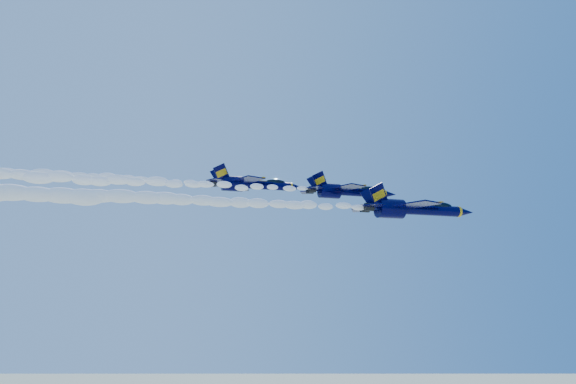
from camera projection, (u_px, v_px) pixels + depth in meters
name	position (u px, v px, depth m)	size (l,w,h in m)	color
jet_lead	(412.00, 209.00, 84.12)	(18.85, 15.46, 7.01)	black
smoke_trail_jet_lead	(189.00, 201.00, 73.99)	(50.59, 2.40, 2.16)	white
jet_second	(347.00, 191.00, 90.34)	(15.54, 12.75, 5.77)	black
smoke_trail_jet_second	(143.00, 182.00, 80.65)	(50.59, 1.98, 1.78)	white
jet_third	(251.00, 184.00, 95.99)	(16.72, 13.72, 6.22)	black
smoke_trail_jet_third	(46.00, 174.00, 86.14)	(50.59, 2.13, 1.92)	white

